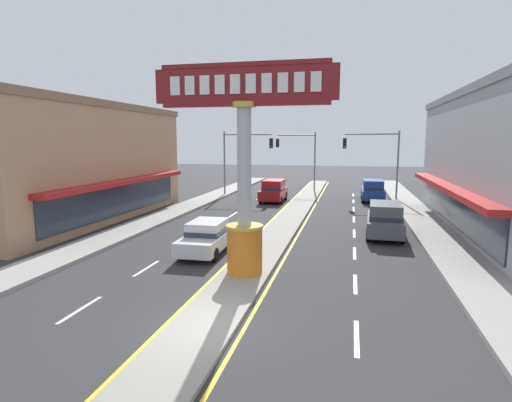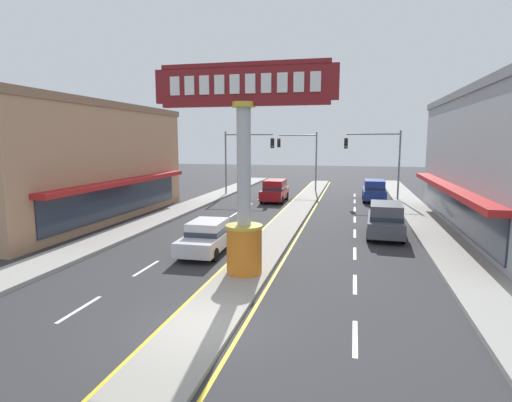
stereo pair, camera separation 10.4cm
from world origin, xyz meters
name	(u,v)px [view 1 (the left image)]	position (x,y,z in m)	size (l,w,h in m)	color
ground_plane	(203,328)	(0.00, 0.00, 0.00)	(160.00, 160.00, 0.00)	#303033
median_strip	(292,216)	(0.00, 18.00, 0.07)	(1.95, 52.00, 0.14)	gray
sidewalk_left	(165,216)	(-8.73, 16.00, 0.09)	(2.30, 60.00, 0.18)	#9E9B93
sidewalk_right	(429,227)	(8.73, 16.00, 0.09)	(2.30, 60.00, 0.18)	#9E9B93
lane_markings	(289,220)	(0.00, 16.65, 0.00)	(8.69, 52.00, 0.01)	silver
district_sign	(244,176)	(0.00, 4.76, 3.98)	(7.00, 1.46, 8.04)	orange
storefront_left	(66,162)	(-14.76, 13.87, 3.90)	(8.87, 19.15, 7.80)	tan
traffic_light_left_side	(242,152)	(-6.21, 27.83, 4.25)	(4.86, 0.46, 6.20)	slate
traffic_light_right_side	(377,153)	(6.21, 27.72, 4.25)	(4.86, 0.46, 6.20)	slate
traffic_light_median_far	(301,152)	(-1.26, 33.35, 4.19)	(4.20, 0.46, 6.20)	slate
sedan_near_right_lane	(207,236)	(-2.63, 7.74, 0.79)	(1.91, 4.34, 1.53)	silver
suv_far_right_lane	(274,190)	(-2.63, 25.19, 0.98)	(2.00, 4.62, 1.90)	maroon
suv_near_left_lane	(385,219)	(5.92, 13.14, 0.98)	(2.13, 4.68, 1.90)	#4C5156
suv_mid_left_lane	(373,190)	(5.93, 27.33, 0.98)	(1.97, 4.60, 1.90)	navy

